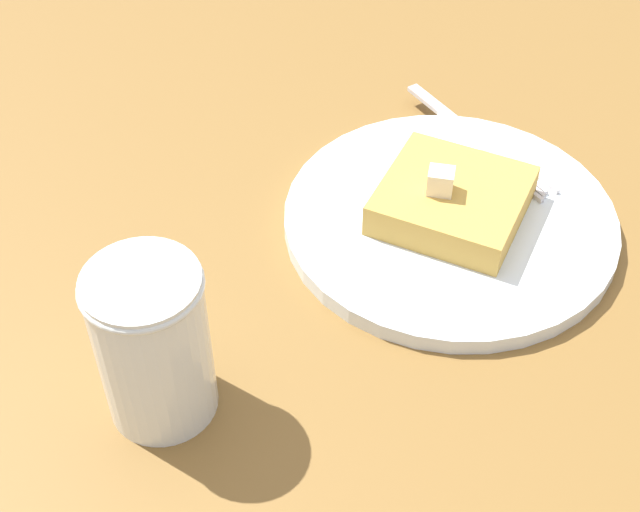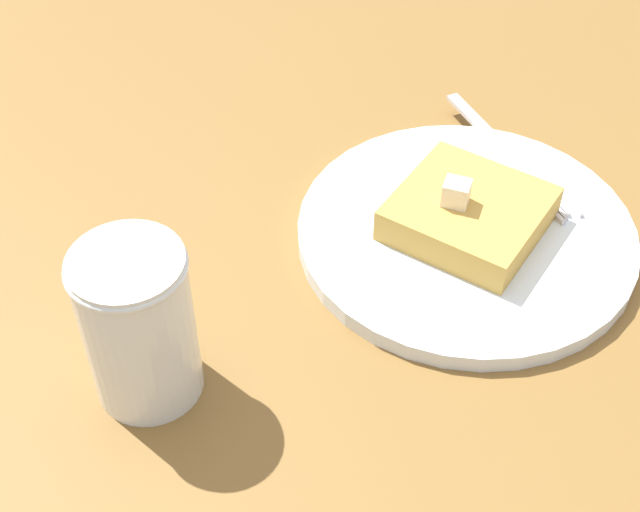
% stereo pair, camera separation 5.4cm
% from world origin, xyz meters
% --- Properties ---
extents(table_surface, '(1.21, 1.21, 0.03)m').
position_xyz_m(table_surface, '(0.00, 0.00, 0.01)').
color(table_surface, brown).
rests_on(table_surface, ground).
extents(plate, '(0.23, 0.23, 0.01)m').
position_xyz_m(plate, '(-0.03, 0.04, 0.03)').
color(plate, white).
rests_on(plate, table_surface).
extents(toast_slice_center, '(0.10, 0.10, 0.02)m').
position_xyz_m(toast_slice_center, '(-0.03, 0.04, 0.05)').
color(toast_slice_center, gold).
rests_on(toast_slice_center, plate).
extents(butter_pat_primary, '(0.02, 0.02, 0.02)m').
position_xyz_m(butter_pat_primary, '(-0.04, 0.05, 0.07)').
color(butter_pat_primary, '#F5E9C9').
rests_on(butter_pat_primary, toast_slice_center).
extents(fork, '(0.09, 0.15, 0.00)m').
position_xyz_m(fork, '(0.05, 0.04, 0.04)').
color(fork, silver).
rests_on(fork, plate).
extents(syrup_jar, '(0.06, 0.06, 0.10)m').
position_xyz_m(syrup_jar, '(-0.24, 0.13, 0.07)').
color(syrup_jar, '#35170B').
rests_on(syrup_jar, table_surface).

